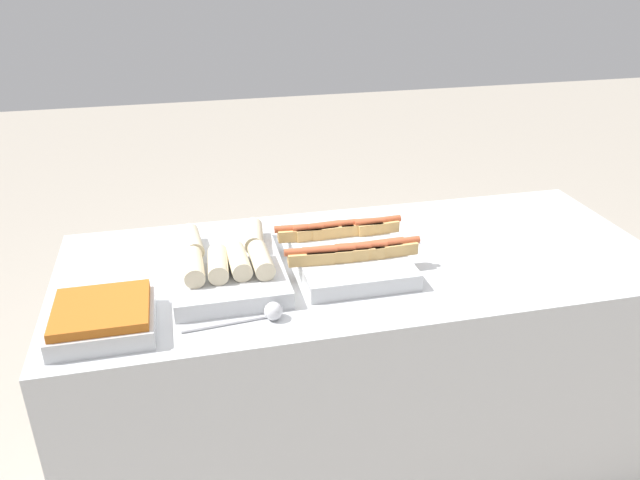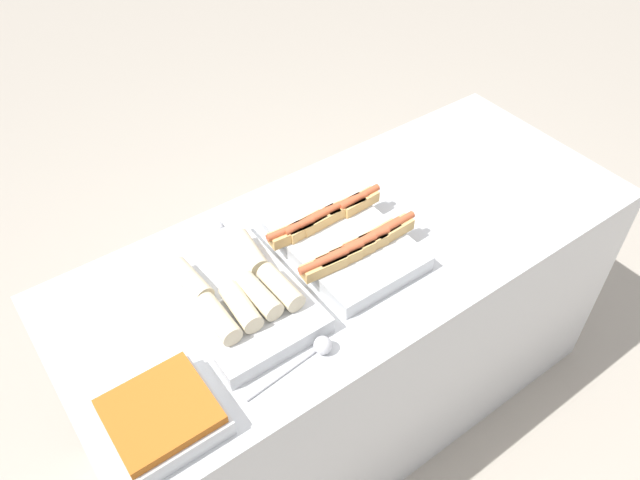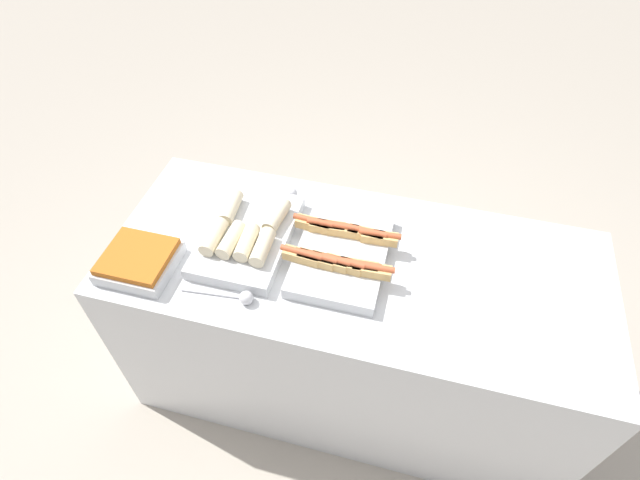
# 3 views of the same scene
# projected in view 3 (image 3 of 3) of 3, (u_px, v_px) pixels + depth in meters

# --- Properties ---
(ground_plane) EXTENTS (12.00, 12.00, 0.00)m
(ground_plane) POSITION_uv_depth(u_px,v_px,m) (346.00, 376.00, 2.49)
(ground_plane) COLOR #ADA393
(counter) EXTENTS (1.85, 0.78, 0.89)m
(counter) POSITION_uv_depth(u_px,v_px,m) (350.00, 327.00, 2.16)
(counter) COLOR silver
(counter) RESTS_ON ground_plane
(tray_hotdogs) EXTENTS (0.41, 0.46, 0.10)m
(tray_hotdogs) POSITION_uv_depth(u_px,v_px,m) (341.00, 252.00, 1.81)
(tray_hotdogs) COLOR silver
(tray_hotdogs) RESTS_ON counter
(tray_wraps) EXTENTS (0.31, 0.48, 0.11)m
(tray_wraps) POSITION_uv_depth(u_px,v_px,m) (247.00, 235.00, 1.87)
(tray_wraps) COLOR silver
(tray_wraps) RESTS_ON counter
(tray_side_front) EXTENTS (0.25, 0.24, 0.07)m
(tray_side_front) POSITION_uv_depth(u_px,v_px,m) (139.00, 261.00, 1.79)
(tray_side_front) COLOR silver
(tray_side_front) RESTS_ON counter
(serving_spoon_near) EXTENTS (0.26, 0.05, 0.05)m
(serving_spoon_near) POSITION_uv_depth(u_px,v_px,m) (241.00, 297.00, 1.70)
(serving_spoon_near) COLOR silver
(serving_spoon_near) RESTS_ON counter
(serving_spoon_far) EXTENTS (0.25, 0.05, 0.05)m
(serving_spoon_far) POSITION_uv_depth(u_px,v_px,m) (287.00, 193.00, 2.05)
(serving_spoon_far) COLOR silver
(serving_spoon_far) RESTS_ON counter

